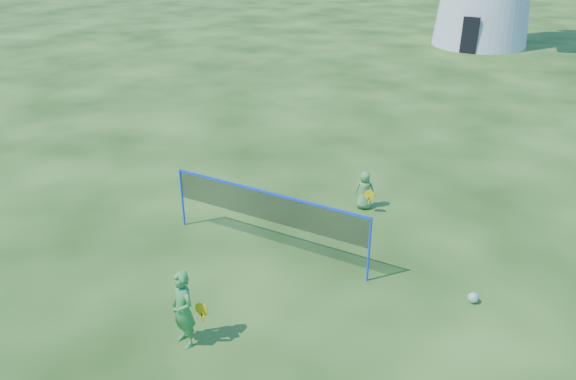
% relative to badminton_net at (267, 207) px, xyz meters
% --- Properties ---
extents(ground, '(220.00, 220.00, 0.00)m').
position_rel_badminton_net_xyz_m(ground, '(0.13, -0.12, -1.14)').
color(ground, black).
rests_on(ground, ground).
extents(badminton_net, '(5.05, 0.05, 1.55)m').
position_rel_badminton_net_xyz_m(badminton_net, '(0.00, 0.00, 0.00)').
color(badminton_net, blue).
rests_on(badminton_net, ground).
extents(player_girl, '(0.74, 0.53, 1.53)m').
position_rel_badminton_net_xyz_m(player_girl, '(0.34, -3.47, -0.38)').
color(player_girl, green).
rests_on(player_girl, ground).
extents(player_boy, '(0.66, 0.48, 1.06)m').
position_rel_badminton_net_xyz_m(player_boy, '(1.15, 3.10, -0.61)').
color(player_boy, '#519A4A').
rests_on(player_boy, ground).
extents(play_ball, '(0.22, 0.22, 0.22)m').
position_rel_badminton_net_xyz_m(play_ball, '(4.67, 0.34, -1.03)').
color(play_ball, green).
rests_on(play_ball, ground).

